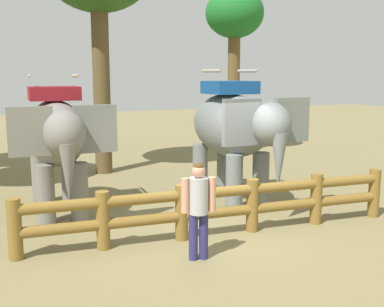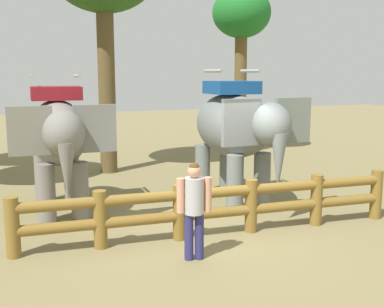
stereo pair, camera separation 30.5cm
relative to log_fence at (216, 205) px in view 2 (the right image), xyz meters
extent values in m
plane|color=olive|center=(0.00, 0.26, -0.60)|extent=(60.00, 60.00, 0.00)
cylinder|color=olive|center=(-3.65, 0.21, -0.08)|extent=(0.24, 0.24, 1.05)
cylinder|color=olive|center=(-2.19, 0.13, -0.08)|extent=(0.24, 0.24, 1.05)
cylinder|color=olive|center=(-0.73, 0.04, -0.08)|extent=(0.24, 0.24, 1.05)
cylinder|color=olive|center=(0.73, -0.04, -0.08)|extent=(0.24, 0.24, 1.05)
cylinder|color=olive|center=(2.19, -0.13, -0.08)|extent=(0.24, 0.24, 1.05)
cylinder|color=olive|center=(3.65, -0.21, -0.08)|extent=(0.24, 0.24, 1.05)
cylinder|color=olive|center=(0.00, 0.00, -0.15)|extent=(7.32, 0.63, 0.20)
cylinder|color=olive|center=(0.00, 0.00, 0.25)|extent=(7.32, 0.63, 0.20)
cylinder|color=slate|center=(-2.27, 2.01, 0.02)|extent=(0.37, 0.37, 1.24)
cylinder|color=slate|center=(-2.96, 2.03, 0.02)|extent=(0.37, 0.37, 1.24)
cylinder|color=slate|center=(-2.23, 3.69, 0.02)|extent=(0.37, 0.37, 1.24)
cylinder|color=slate|center=(-2.92, 3.70, 0.02)|extent=(0.37, 0.37, 1.24)
ellipsoid|color=slate|center=(-2.59, 2.86, 1.18)|extent=(1.31, 2.82, 1.45)
ellipsoid|color=slate|center=(-2.63, 1.21, 1.36)|extent=(0.81, 0.95, 0.88)
cube|color=slate|center=(-2.03, 1.31, 1.42)|extent=(0.83, 0.14, 0.93)
cube|color=slate|center=(-3.23, 1.34, 1.42)|extent=(0.83, 0.14, 0.93)
cone|color=slate|center=(-2.64, 0.88, 0.65)|extent=(0.33, 0.33, 1.14)
cube|color=maroon|center=(-2.59, 2.86, 2.05)|extent=(1.08, 0.96, 0.29)
cylinder|color=#A59E8C|center=(-2.12, 2.85, 2.42)|extent=(0.09, 0.84, 0.07)
cylinder|color=#A59E8C|center=(-3.07, 2.87, 2.42)|extent=(0.09, 0.84, 0.07)
cylinder|color=slate|center=(1.78, 1.41, 0.04)|extent=(0.39, 0.39, 1.29)
cylinder|color=slate|center=(1.08, 1.38, 0.04)|extent=(0.39, 0.39, 1.29)
cylinder|color=slate|center=(1.71, 3.15, 0.04)|extent=(0.39, 0.39, 1.29)
cylinder|color=slate|center=(1.00, 3.12, 0.04)|extent=(0.39, 0.39, 1.29)
ellipsoid|color=slate|center=(1.39, 2.26, 1.25)|extent=(1.41, 2.95, 1.50)
ellipsoid|color=slate|center=(1.47, 0.55, 1.44)|extent=(0.86, 1.00, 0.92)
cube|color=slate|center=(2.09, 0.70, 1.49)|extent=(0.86, 0.17, 0.97)
cube|color=slate|center=(0.84, 0.65, 1.49)|extent=(0.86, 0.17, 0.97)
cone|color=slate|center=(1.48, 0.21, 0.70)|extent=(0.34, 0.34, 1.18)
cube|color=#164B8C|center=(1.39, 2.26, 2.15)|extent=(1.14, 1.01, 0.30)
cylinder|color=#A59E8C|center=(1.88, 2.29, 2.54)|extent=(0.11, 0.87, 0.08)
cylinder|color=#A59E8C|center=(0.90, 2.24, 2.54)|extent=(0.11, 0.87, 0.08)
cylinder|color=navy|center=(-0.74, -0.98, -0.21)|extent=(0.15, 0.15, 0.79)
cylinder|color=navy|center=(-0.91, -0.95, -0.21)|extent=(0.15, 0.15, 0.79)
cylinder|color=#B2B2B5|center=(-0.83, -0.96, 0.49)|extent=(0.37, 0.37, 0.61)
cylinder|color=tan|center=(-0.60, -1.00, 0.51)|extent=(0.13, 0.13, 0.58)
cylinder|color=tan|center=(-1.05, -0.92, 0.51)|extent=(0.13, 0.13, 0.58)
sphere|color=tan|center=(-0.83, -0.96, 0.91)|extent=(0.22, 0.22, 0.22)
sphere|color=#593819|center=(-0.83, -0.96, 0.97)|extent=(0.17, 0.17, 0.17)
cylinder|color=brown|center=(4.70, 8.37, 1.74)|extent=(0.46, 0.46, 4.69)
ellipsoid|color=#1C6C25|center=(4.70, 8.37, 4.69)|extent=(2.17, 2.17, 1.85)
cylinder|color=brown|center=(-0.71, 6.71, 2.09)|extent=(0.52, 0.52, 5.38)
camera|label=1|loc=(-3.90, -7.99, 2.49)|focal=44.91mm
camera|label=2|loc=(-3.62, -8.10, 2.49)|focal=44.91mm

